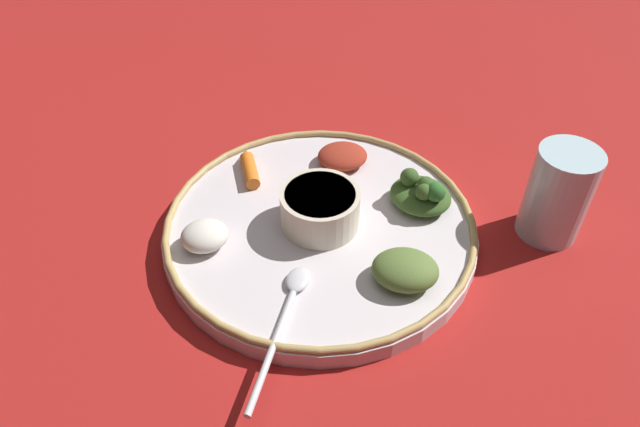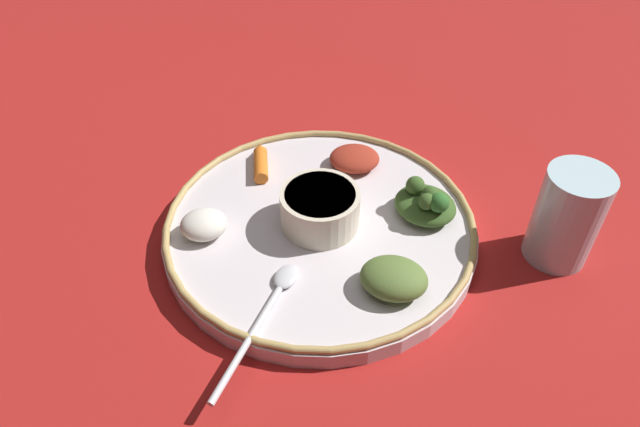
% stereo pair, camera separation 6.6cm
% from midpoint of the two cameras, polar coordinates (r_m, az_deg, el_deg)
% --- Properties ---
extents(ground_plane, '(2.40, 2.40, 0.00)m').
position_cam_midpoint_polar(ground_plane, '(0.68, -2.76, -2.31)').
color(ground_plane, maroon).
extents(platter, '(0.36, 0.36, 0.02)m').
position_cam_midpoint_polar(platter, '(0.67, -2.79, -1.70)').
color(platter, silver).
rests_on(platter, ground_plane).
extents(platter_rim, '(0.35, 0.35, 0.01)m').
position_cam_midpoint_polar(platter_rim, '(0.66, -2.82, -0.89)').
color(platter_rim, tan).
rests_on(platter_rim, platter).
extents(center_bowl, '(0.09, 0.09, 0.04)m').
position_cam_midpoint_polar(center_bowl, '(0.65, -2.89, 0.46)').
color(center_bowl, beige).
rests_on(center_bowl, platter).
extents(spoon, '(0.06, 0.17, 0.01)m').
position_cam_midpoint_polar(spoon, '(0.58, -6.62, -9.58)').
color(spoon, silver).
rests_on(spoon, platter).
extents(greens_pile, '(0.10, 0.10, 0.04)m').
position_cam_midpoint_polar(greens_pile, '(0.68, 7.16, 1.80)').
color(greens_pile, '#385623').
rests_on(greens_pile, platter).
extents(carrot_near_spoon, '(0.03, 0.07, 0.02)m').
position_cam_midpoint_polar(carrot_near_spoon, '(0.74, -9.45, 4.37)').
color(carrot_near_spoon, orange).
rests_on(carrot_near_spoon, platter).
extents(mound_beet, '(0.07, 0.06, 0.02)m').
position_cam_midpoint_polar(mound_beet, '(0.74, -0.31, 5.52)').
color(mound_beet, maroon).
rests_on(mound_beet, platter).
extents(mound_collards, '(0.07, 0.06, 0.03)m').
position_cam_midpoint_polar(mound_collards, '(0.60, 5.19, -5.68)').
color(mound_collards, '#567033').
rests_on(mound_collards, platter).
extents(mound_rice_white, '(0.06, 0.06, 0.03)m').
position_cam_midpoint_polar(mound_rice_white, '(0.65, -14.06, -2.25)').
color(mound_rice_white, silver).
rests_on(mound_rice_white, platter).
extents(drinking_glass, '(0.07, 0.07, 0.11)m').
position_cam_midpoint_polar(drinking_glass, '(0.69, 19.59, 1.13)').
color(drinking_glass, silver).
rests_on(drinking_glass, ground_plane).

